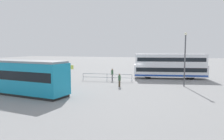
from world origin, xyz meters
TOP-DOWN VIEW (x-y plane):
  - ground_plane at (0.00, 0.00)m, footprint 160.00×160.00m
  - double_decker_bus at (-5.21, -1.24)m, footprint 11.39×4.44m
  - tram_yellow at (10.42, 15.17)m, footprint 13.48×4.38m
  - pedestrian_near_railing at (2.83, 3.51)m, footprint 0.39×0.39m
  - pedestrian_crossing at (0.46, 8.24)m, footprint 0.45×0.45m
  - pedestrian_railing at (3.39, 4.30)m, footprint 7.31×0.78m
  - info_sign at (9.31, 4.39)m, footprint 1.19×0.14m
  - street_lamp at (-7.22, 5.60)m, footprint 0.36×0.36m

SIDE VIEW (x-z plane):
  - ground_plane at x=0.00m, z-range 0.00..0.00m
  - pedestrian_railing at x=3.39m, z-range 0.20..1.28m
  - pedestrian_crossing at x=0.46m, z-range 0.12..1.76m
  - pedestrian_near_railing at x=2.83m, z-range 0.14..1.92m
  - info_sign at x=9.31m, z-range 0.46..2.77m
  - tram_yellow at x=10.42m, z-range 0.07..3.60m
  - double_decker_bus at x=-5.21m, z-range 0.05..3.90m
  - street_lamp at x=-7.22m, z-range 0.58..7.29m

